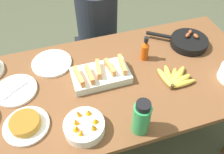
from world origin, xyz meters
TOP-DOWN VIEW (x-y plane):
  - ground_plane at (0.00, 0.00)m, footprint 14.00×14.00m
  - dining_table at (0.00, 0.00)m, footprint 1.78×0.83m
  - banana_bunch at (0.34, -0.11)m, footprint 0.19×0.19m
  - melon_tray at (-0.06, 0.04)m, footprint 0.33×0.19m
  - skillet at (0.58, 0.15)m, footprint 0.36×0.30m
  - frittata_plate_center at (-0.49, -0.16)m, footprint 0.22×0.22m
  - empty_plate_near_front at (-0.53, 0.08)m, footprint 0.23×0.23m
  - empty_plate_far_right at (-0.31, 0.24)m, footprint 0.24×0.24m
  - fruit_bowl_citrus at (-0.22, -0.27)m, footprint 0.20×0.20m
  - water_bottle at (0.03, -0.34)m, footprint 0.09×0.09m
  - hot_sauce_bottle at (0.25, 0.12)m, footprint 0.05×0.05m
  - person_figure at (0.09, 0.68)m, footprint 0.35×0.35m

SIDE VIEW (x-z plane):
  - ground_plane at x=0.00m, z-range 0.00..0.00m
  - person_figure at x=0.09m, z-range -0.10..1.11m
  - dining_table at x=0.00m, z-range 0.28..1.05m
  - empty_plate_far_right at x=-0.31m, z-range 0.77..0.79m
  - empty_plate_near_front at x=-0.53m, z-range 0.77..0.79m
  - banana_bunch at x=0.34m, z-range 0.77..0.81m
  - frittata_plate_center at x=-0.49m, z-range 0.76..0.82m
  - skillet at x=0.58m, z-range 0.76..0.84m
  - melon_tray at x=-0.06m, z-range 0.76..0.85m
  - fruit_bowl_citrus at x=-0.22m, z-range 0.75..0.86m
  - hot_sauce_bottle at x=0.25m, z-range 0.76..0.93m
  - water_bottle at x=0.03m, z-range 0.76..0.97m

